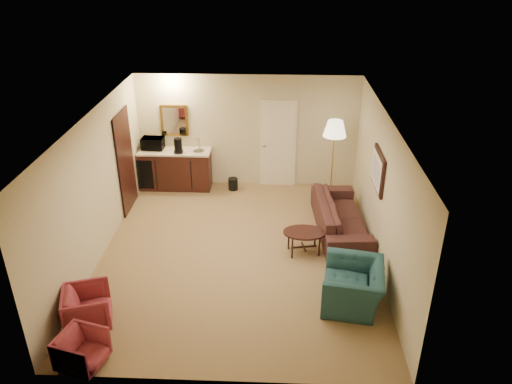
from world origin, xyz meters
TOP-DOWN VIEW (x-y plane):
  - ground at (0.00, 0.00)m, footprint 6.00×6.00m
  - room_walls at (-0.10, 0.77)m, footprint 5.02×6.01m
  - wetbar_cabinet at (-1.65, 2.72)m, footprint 1.64×0.58m
  - sofa at (1.95, 0.87)m, footprint 0.81×2.30m
  - teal_armchair at (1.90, -1.34)m, footprint 0.84×1.14m
  - rose_chair_near at (-2.10, -1.99)m, footprint 0.79×0.82m
  - rose_chair_far at (-1.90, -2.80)m, footprint 0.66×0.69m
  - coffee_table at (1.20, 0.09)m, footprint 0.86×0.66m
  - floor_lamp at (1.88, 2.25)m, footprint 0.65×0.65m
  - waste_bin at (-0.32, 2.65)m, footprint 0.26×0.26m
  - microwave at (-2.15, 2.80)m, footprint 0.50×0.30m
  - coffee_maker at (-1.53, 2.60)m, footprint 0.18×0.18m

SIDE VIEW (x-z plane):
  - ground at x=0.00m, z-range 0.00..0.00m
  - waste_bin at x=-0.32m, z-range 0.00..0.28m
  - coffee_table at x=1.20m, z-range 0.00..0.45m
  - rose_chair_far at x=-1.90m, z-range 0.00..0.58m
  - rose_chair_near at x=-2.10m, z-range 0.00..0.68m
  - sofa at x=1.95m, z-range 0.00..0.88m
  - teal_armchair at x=1.90m, z-range 0.00..0.91m
  - wetbar_cabinet at x=-1.65m, z-range 0.00..0.92m
  - floor_lamp at x=1.88m, z-range 0.00..1.85m
  - microwave at x=-2.15m, z-range 0.92..1.25m
  - coffee_maker at x=-1.53m, z-range 0.92..1.25m
  - room_walls at x=-0.10m, z-range 0.41..3.02m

